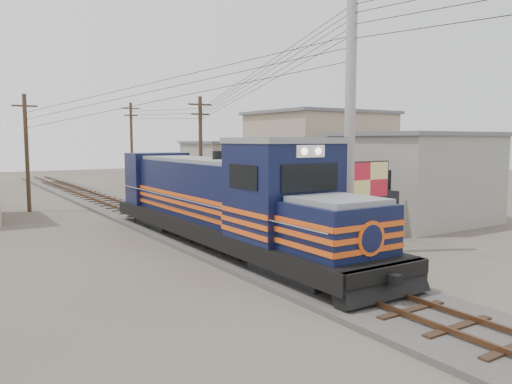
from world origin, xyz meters
TOP-DOWN VIEW (x-y plane):
  - ground at (0.00, 0.00)m, footprint 120.00×120.00m
  - ballast at (0.00, 10.00)m, footprint 3.60×70.00m
  - track at (0.00, 10.00)m, footprint 1.15×70.00m
  - locomotive at (0.00, 2.81)m, footprint 3.15×17.17m
  - utility_pole_main at (3.50, -0.50)m, footprint 0.40×0.40m
  - wooden_pole_mid at (4.50, 14.00)m, footprint 1.60×0.24m
  - wooden_pole_far at (4.80, 28.00)m, footprint 1.60×0.24m
  - wooden_pole_left at (-5.00, 18.00)m, footprint 1.60×0.24m
  - power_lines at (-0.14, 8.49)m, footprint 9.65×19.00m
  - shophouse_front at (11.50, 3.00)m, footprint 7.35×6.30m
  - shophouse_mid at (12.50, 12.00)m, footprint 8.40×7.35m
  - shophouse_back at (11.00, 22.00)m, footprint 6.30×6.30m
  - billboard at (6.10, 0.99)m, footprint 2.20×0.16m
  - market_umbrella at (5.00, 4.18)m, footprint 3.24×3.24m
  - vendor at (6.05, 4.91)m, footprint 0.65×0.62m
  - plant_nursery at (5.41, 5.24)m, footprint 3.39×3.32m

SIDE VIEW (x-z plane):
  - ground at x=0.00m, z-range 0.00..0.00m
  - ballast at x=0.00m, z-range 0.00..0.16m
  - track at x=0.00m, z-range 0.20..0.32m
  - plant_nursery at x=5.41m, z-range -0.05..1.09m
  - vendor at x=6.05m, z-range 0.00..1.50m
  - locomotive at x=0.00m, z-range -0.29..3.96m
  - shophouse_back at x=11.00m, z-range 0.01..4.21m
  - shophouse_front at x=11.50m, z-range 0.01..4.71m
  - market_umbrella at x=5.00m, z-range 1.05..3.82m
  - billboard at x=6.10m, z-range 0.81..4.21m
  - shophouse_mid at x=12.50m, z-range 0.01..6.21m
  - wooden_pole_mid at x=4.50m, z-range 0.18..7.18m
  - wooden_pole_left at x=-5.00m, z-range 0.18..7.18m
  - wooden_pole_far at x=4.80m, z-range 0.18..7.68m
  - utility_pole_main at x=3.50m, z-range 0.00..10.00m
  - power_lines at x=-0.14m, z-range 5.91..9.21m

